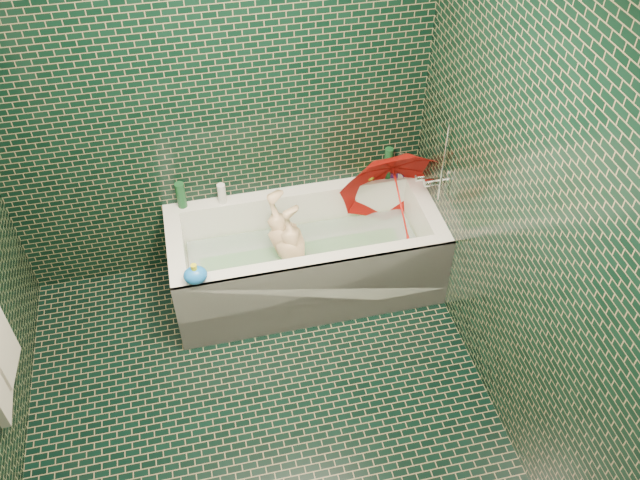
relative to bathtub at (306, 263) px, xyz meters
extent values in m
plane|color=black|center=(-0.45, -1.01, -0.21)|extent=(2.80, 2.80, 0.00)
plane|color=black|center=(-0.45, 0.39, 1.04)|extent=(2.80, 0.00, 2.80)
plane|color=black|center=(0.85, -1.01, 1.04)|extent=(0.00, 2.80, 2.80)
cube|color=white|center=(0.00, 0.02, -0.14)|extent=(1.70, 0.75, 0.15)
cube|color=white|center=(0.00, 0.34, 0.14)|extent=(1.70, 0.10, 0.40)
cube|color=white|center=(0.00, -0.31, 0.14)|extent=(1.70, 0.10, 0.40)
cube|color=white|center=(0.80, 0.02, 0.14)|extent=(0.10, 0.55, 0.40)
cube|color=white|center=(-0.80, 0.02, 0.14)|extent=(0.10, 0.55, 0.40)
cube|color=white|center=(0.00, -0.35, 0.06)|extent=(1.70, 0.02, 0.55)
cube|color=green|center=(0.00, 0.02, -0.06)|extent=(1.35, 0.47, 0.01)
cube|color=silver|center=(0.00, 0.02, 0.09)|extent=(1.48, 0.53, 0.00)
cylinder|color=silver|center=(0.83, 0.02, 0.52)|extent=(0.14, 0.05, 0.05)
cylinder|color=silver|center=(0.75, 0.08, 0.52)|extent=(0.05, 0.04, 0.04)
cylinder|color=silver|center=(0.82, -0.08, 0.74)|extent=(0.01, 0.01, 0.55)
imported|color=#DCB589|center=(-0.08, -0.01, 0.10)|extent=(1.04, 0.62, 0.36)
imported|color=red|center=(0.63, 0.04, 0.34)|extent=(0.94, 0.99, 1.00)
imported|color=white|center=(0.70, 0.32, 0.34)|extent=(0.11, 0.11, 0.23)
imported|color=#481C6B|center=(0.69, 0.32, 0.34)|extent=(0.11, 0.11, 0.21)
imported|color=#134421|center=(0.71, 0.34, 0.34)|extent=(0.14, 0.14, 0.16)
cylinder|color=#134421|center=(0.63, 0.35, 0.45)|extent=(0.07, 0.07, 0.23)
cylinder|color=silver|center=(0.72, 0.34, 0.42)|extent=(0.06, 0.06, 0.16)
cylinder|color=#134421|center=(-0.72, 0.35, 0.43)|extent=(0.06, 0.06, 0.18)
cylinder|color=white|center=(-0.47, 0.33, 0.41)|extent=(0.06, 0.06, 0.14)
ellipsoid|color=yellow|center=(0.50, 0.34, 0.37)|extent=(0.10, 0.09, 0.06)
sphere|color=yellow|center=(0.53, 0.35, 0.41)|extent=(0.04, 0.04, 0.04)
cone|color=orange|center=(0.55, 0.36, 0.41)|extent=(0.02, 0.02, 0.02)
ellipsoid|color=#1A79F1|center=(-0.70, -0.32, 0.40)|extent=(0.15, 0.13, 0.11)
cylinder|color=yellow|center=(-0.70, -0.32, 0.46)|extent=(0.03, 0.03, 0.04)
camera|label=1|loc=(-0.60, -3.01, 3.17)|focal=38.00mm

